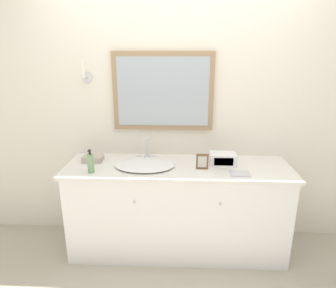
{
  "coord_description": "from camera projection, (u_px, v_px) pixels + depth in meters",
  "views": [
    {
      "loc": [
        0.02,
        -2.11,
        1.82
      ],
      "look_at": [
        -0.09,
        0.34,
        1.04
      ],
      "focal_mm": 32.0,
      "sensor_mm": 36.0,
      "label": 1
    }
  ],
  "objects": [
    {
      "name": "hand_towel_near_sink",
      "position": [
        93.0,
        158.0,
        2.73
      ],
      "size": [
        0.18,
        0.14,
        0.05
      ],
      "color": "#B7A899",
      "rests_on": "vanity_counter"
    },
    {
      "name": "ground_plane",
      "position": [
        176.0,
        272.0,
        2.56
      ],
      "size": [
        14.0,
        14.0,
        0.0
      ],
      "primitive_type": "plane",
      "color": "#B2A893"
    },
    {
      "name": "picture_frame",
      "position": [
        202.0,
        162.0,
        2.54
      ],
      "size": [
        0.1,
        0.01,
        0.14
      ],
      "color": "brown",
      "rests_on": "vanity_counter"
    },
    {
      "name": "vanity_counter",
      "position": [
        177.0,
        208.0,
        2.76
      ],
      "size": [
        1.98,
        0.61,
        0.84
      ],
      "color": "white",
      "rests_on": "ground_plane"
    },
    {
      "name": "soap_bottle",
      "position": [
        91.0,
        163.0,
        2.47
      ],
      "size": [
        0.05,
        0.05,
        0.2
      ],
      "color": "#709966",
      "rests_on": "vanity_counter"
    },
    {
      "name": "sink_basin",
      "position": [
        145.0,
        164.0,
        2.62
      ],
      "size": [
        0.52,
        0.42,
        0.21
      ],
      "color": "white",
      "rests_on": "vanity_counter"
    },
    {
      "name": "appliance_box",
      "position": [
        223.0,
        159.0,
        2.65
      ],
      "size": [
        0.23,
        0.15,
        0.1
      ],
      "color": "white",
      "rests_on": "vanity_counter"
    },
    {
      "name": "wall_back",
      "position": [
        178.0,
        110.0,
        2.81
      ],
      "size": [
        8.0,
        0.18,
        2.55
      ],
      "color": "silver",
      "rests_on": "ground_plane"
    },
    {
      "name": "metal_tray",
      "position": [
        240.0,
        174.0,
        2.45
      ],
      "size": [
        0.16,
        0.13,
        0.01
      ],
      "color": "silver",
      "rests_on": "vanity_counter"
    }
  ]
}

